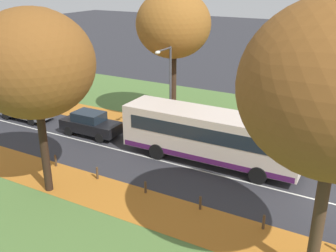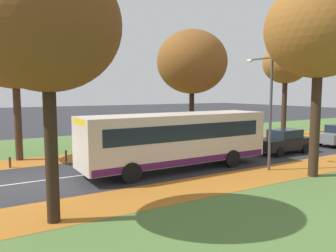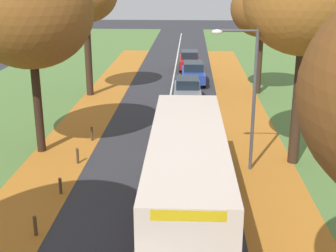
{
  "view_description": "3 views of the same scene",
  "coord_description": "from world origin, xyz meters",
  "views": [
    {
      "loc": [
        -17.94,
        -0.56,
        10.26
      ],
      "look_at": [
        1.43,
        10.3,
        1.65
      ],
      "focal_mm": 42.0,
      "sensor_mm": 36.0,
      "label": 1
    },
    {
      "loc": [
        15.9,
        -1.77,
        4.14
      ],
      "look_at": [
        -0.24,
        7.84,
        2.17
      ],
      "focal_mm": 35.0,
      "sensor_mm": 36.0,
      "label": 2
    },
    {
      "loc": [
        1.37,
        -7.2,
        8.02
      ],
      "look_at": [
        0.42,
        12.3,
        1.66
      ],
      "focal_mm": 50.0,
      "sensor_mm": 36.0,
      "label": 3
    }
  ],
  "objects": [
    {
      "name": "bollard_sixth",
      "position": [
        -3.55,
        14.83,
        0.36
      ],
      "size": [
        0.12,
        0.12,
        0.71
      ],
      "primitive_type": "cylinder",
      "color": "#4C3823",
      "rests_on": "ground"
    },
    {
      "name": "road_centre_line",
      "position": [
        0.0,
        20.0,
        0.0
      ],
      "size": [
        0.12,
        80.0,
        0.01
      ],
      "primitive_type": "cube",
      "color": "silver",
      "rests_on": "ground"
    },
    {
      "name": "car_grey_following",
      "position": [
        1.19,
        22.42,
        0.81
      ],
      "size": [
        1.85,
        4.23,
        1.62
      ],
      "color": "slate",
      "rests_on": "ground"
    },
    {
      "name": "bollard_fifth",
      "position": [
        -3.57,
        11.82,
        0.35
      ],
      "size": [
        0.12,
        0.12,
        0.71
      ],
      "primitive_type": "cylinder",
      "color": "#4C3823",
      "rests_on": "ground"
    },
    {
      "name": "grass_verge_right",
      "position": [
        9.2,
        20.0,
        0.0
      ],
      "size": [
        12.0,
        90.0,
        0.01
      ],
      "primitive_type": "cube",
      "color": "#517538",
      "rests_on": "ground"
    },
    {
      "name": "bus",
      "position": [
        1.32,
        7.43,
        1.7
      ],
      "size": [
        2.75,
        10.43,
        2.98
      ],
      "color": "beige",
      "rests_on": "ground"
    },
    {
      "name": "grass_verge_left",
      "position": [
        -9.2,
        20.0,
        0.0
      ],
      "size": [
        12.0,
        90.0,
        0.01
      ],
      "primitive_type": "cube",
      "color": "#517538",
      "rests_on": "ground"
    },
    {
      "name": "bollard_third",
      "position": [
        -3.52,
        5.8,
        0.34
      ],
      "size": [
        0.12,
        0.12,
        0.68
      ],
      "primitive_type": "cylinder",
      "color": "#4C3823",
      "rests_on": "ground"
    },
    {
      "name": "bollard_fourth",
      "position": [
        -3.53,
        8.81,
        0.32
      ],
      "size": [
        0.12,
        0.12,
        0.64
      ],
      "primitive_type": "cylinder",
      "color": "#4C3823",
      "rests_on": "ground"
    },
    {
      "name": "leaf_litter_left",
      "position": [
        -4.6,
        14.0,
        0.01
      ],
      "size": [
        2.8,
        60.0,
        0.0
      ],
      "primitive_type": "cube",
      "color": "#B26B23",
      "rests_on": "grass_verge_left"
    },
    {
      "name": "tree_right_mid",
      "position": [
        6.12,
        25.21,
        5.82
      ],
      "size": [
        4.27,
        4.27,
        7.78
      ],
      "color": "#382619",
      "rests_on": "ground"
    },
    {
      "name": "streetlamp_right",
      "position": [
        3.67,
        11.55,
        3.74
      ],
      "size": [
        1.89,
        0.28,
        6.0
      ],
      "color": "#47474C",
      "rests_on": "ground"
    },
    {
      "name": "car_red_fourth_in_line",
      "position": [
        1.26,
        33.63,
        0.81
      ],
      "size": [
        1.84,
        4.23,
        1.62
      ],
      "color": "#B21919",
      "rests_on": "ground"
    },
    {
      "name": "car_blue_third_in_line",
      "position": [
        1.58,
        28.09,
        0.81
      ],
      "size": [
        1.87,
        4.25,
        1.62
      ],
      "color": "#233D9E",
      "rests_on": "ground"
    },
    {
      "name": "leaf_litter_right",
      "position": [
        4.6,
        14.0,
        0.01
      ],
      "size": [
        2.8,
        60.0,
        0.0
      ],
      "primitive_type": "cube",
      "color": "#B26B23",
      "rests_on": "grass_verge_right"
    },
    {
      "name": "car_black_lead",
      "position": [
        1.12,
        16.12,
        0.81
      ],
      "size": [
        1.84,
        4.23,
        1.62
      ],
      "color": "black",
      "rests_on": "ground"
    },
    {
      "name": "tree_left_near",
      "position": [
        -5.65,
        13.27,
        6.47
      ],
      "size": [
        5.57,
        5.57,
        9.0
      ],
      "color": "black",
      "rests_on": "ground"
    }
  ]
}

